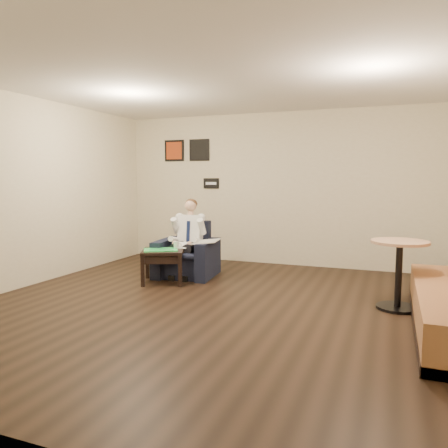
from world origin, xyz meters
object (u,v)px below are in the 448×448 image
(green_folder, at_px, (161,250))
(smartphone, at_px, (168,248))
(armchair, at_px, (187,249))
(side_table, at_px, (163,266))
(coffee_mug, at_px, (177,245))
(cafe_table, at_px, (399,275))
(seated_man, at_px, (184,240))

(green_folder, xyz_separation_m, smartphone, (0.00, 0.22, -0.00))
(armchair, height_order, side_table, armchair)
(green_folder, distance_m, coffee_mug, 0.29)
(side_table, bearing_deg, coffee_mug, 57.56)
(coffee_mug, distance_m, smartphone, 0.16)
(armchair, relative_size, green_folder, 1.80)
(green_folder, xyz_separation_m, cafe_table, (3.39, -0.16, -0.09))
(coffee_mug, bearing_deg, seated_man, 81.62)
(green_folder, bearing_deg, coffee_mug, 57.56)
(side_table, height_order, cafe_table, cafe_table)
(green_folder, bearing_deg, armchair, 73.10)
(coffee_mug, height_order, cafe_table, cafe_table)
(armchair, distance_m, seated_man, 0.20)
(side_table, distance_m, coffee_mug, 0.39)
(seated_man, height_order, smartphone, seated_man)
(armchair, relative_size, seated_man, 0.75)
(green_folder, relative_size, smartphone, 3.21)
(smartphone, height_order, cafe_table, cafe_table)
(coffee_mug, distance_m, cafe_table, 3.26)
(smartphone, distance_m, cafe_table, 3.41)
(seated_man, relative_size, side_table, 1.96)
(armchair, bearing_deg, side_table, -111.98)
(seated_man, xyz_separation_m, smartphone, (-0.18, -0.22, -0.09))
(side_table, xyz_separation_m, green_folder, (-0.02, -0.03, 0.26))
(armchair, relative_size, side_table, 1.47)
(coffee_mug, bearing_deg, armchair, 86.81)
(coffee_mug, xyz_separation_m, cafe_table, (3.24, -0.40, -0.13))
(armchair, relative_size, smartphone, 5.79)
(side_table, distance_m, cafe_table, 3.37)
(side_table, relative_size, smartphone, 3.93)
(cafe_table, bearing_deg, coffee_mug, 173.01)
(side_table, distance_m, green_folder, 0.26)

